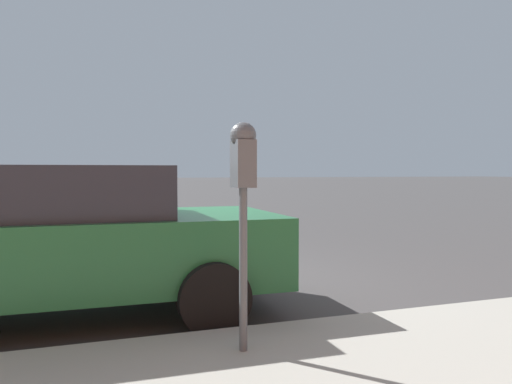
{
  "coord_description": "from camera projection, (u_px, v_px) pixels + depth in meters",
  "views": [
    {
      "loc": [
        -6.15,
        0.99,
        1.42
      ],
      "look_at": [
        -2.63,
        -0.25,
        1.27
      ],
      "focal_mm": 35.0,
      "sensor_mm": 36.0,
      "label": 1
    }
  ],
  "objects": [
    {
      "name": "car_green",
      "position": [
        54.0,
        239.0,
        4.73
      ],
      "size": [
        2.04,
        4.24,
        1.48
      ],
      "rotation": [
        0.0,
        0.0,
        3.12
      ],
      "color": "#1E5B33",
      "rests_on": "ground_plane"
    },
    {
      "name": "parking_meter",
      "position": [
        243.0,
        176.0,
        3.57
      ],
      "size": [
        0.21,
        0.19,
        1.65
      ],
      "color": "#4C5156",
      "rests_on": "sidewalk"
    },
    {
      "name": "ground_plane",
      "position": [
        167.0,
        286.0,
        6.18
      ],
      "size": [
        220.0,
        220.0,
        0.0
      ],
      "primitive_type": "plane",
      "color": "#3D3A3A"
    }
  ]
}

